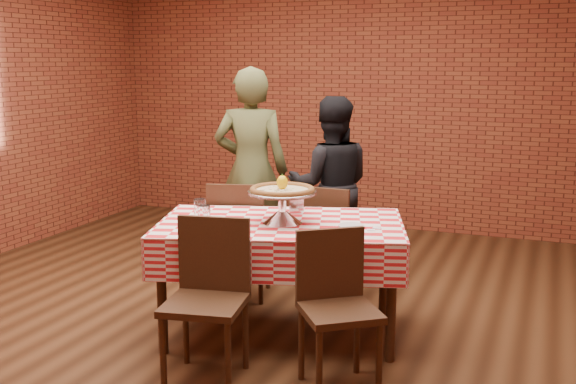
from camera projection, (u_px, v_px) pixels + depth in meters
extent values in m
plane|color=black|center=(234.00, 317.00, 4.84)|extent=(6.00, 6.00, 0.00)
plane|color=maroon|center=(355.00, 92.00, 7.30)|extent=(5.50, 0.00, 5.50)
cube|color=#372111|center=(281.00, 279.00, 4.50)|extent=(1.75, 1.34, 0.75)
cylinder|color=beige|center=(282.00, 191.00, 4.37)|extent=(0.46, 0.46, 0.03)
ellipsoid|color=yellow|center=(282.00, 183.00, 4.36)|extent=(0.08, 0.08, 0.09)
cylinder|color=white|center=(204.00, 215.00, 4.34)|extent=(0.10, 0.10, 0.13)
cylinder|color=white|center=(200.00, 208.00, 4.55)|extent=(0.10, 0.10, 0.13)
cylinder|color=white|center=(352.00, 226.00, 4.30)|extent=(0.21, 0.21, 0.01)
cube|color=white|center=(371.00, 230.00, 4.21)|extent=(0.06, 0.05, 0.00)
cube|color=white|center=(377.00, 228.00, 4.26)|extent=(0.05, 0.04, 0.00)
cube|color=silver|center=(296.00, 203.00, 4.69)|extent=(0.12, 0.11, 0.14)
imported|color=#4A4F2B|center=(251.00, 170.00, 5.80)|extent=(0.72, 0.56, 1.74)
imported|color=black|center=(330.00, 186.00, 5.76)|extent=(0.88, 0.78, 1.50)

